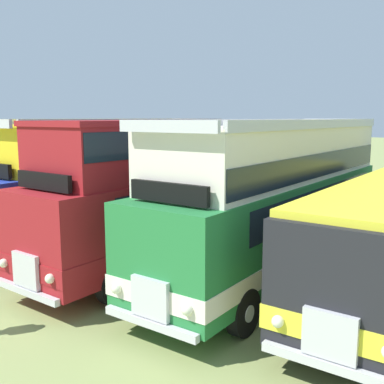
{
  "coord_description": "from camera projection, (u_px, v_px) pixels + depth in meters",
  "views": [
    {
      "loc": [
        3.68,
        -12.2,
        4.57
      ],
      "look_at": [
        -5.16,
        0.6,
        2.03
      ],
      "focal_mm": 42.73,
      "sensor_mm": 36.0,
      "label": 1
    }
  ],
  "objects": [
    {
      "name": "ground_plane",
      "position": [
        332.0,
        284.0,
        12.7
      ],
      "size": [
        200.0,
        200.0,
        0.0
      ],
      "primitive_type": "plane",
      "color": "#8C9956"
    },
    {
      "name": "bus_first_in_row",
      "position": [
        120.0,
        177.0,
        17.24
      ],
      "size": [
        2.73,
        11.44,
        4.52
      ],
      "color": "#1E339E",
      "rests_on": "ground"
    },
    {
      "name": "bus_second_in_row",
      "position": [
        183.0,
        182.0,
        14.94
      ],
      "size": [
        2.92,
        11.73,
        4.49
      ],
      "color": "maroon",
      "rests_on": "ground"
    },
    {
      "name": "bus_third_in_row",
      "position": [
        277.0,
        195.0,
        13.13
      ],
      "size": [
        2.77,
        11.09,
        4.52
      ],
      "color": "#237538",
      "rests_on": "ground"
    }
  ]
}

